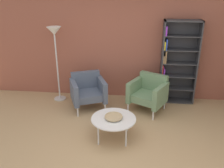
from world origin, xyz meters
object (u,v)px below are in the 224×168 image
(bookshelf_tall, at_px, (177,63))
(decorative_bowl, at_px, (114,117))
(floor_lamp_torchiere, at_px, (55,40))
(armchair_by_bookshelf, at_px, (88,90))
(armchair_near_window, at_px, (149,92))
(coffee_table_low, at_px, (114,120))

(bookshelf_tall, relative_size, decorative_bowl, 5.94)
(decorative_bowl, height_order, floor_lamp_torchiere, floor_lamp_torchiere)
(armchair_by_bookshelf, distance_m, floor_lamp_torchiere, 1.33)
(armchair_by_bookshelf, relative_size, armchair_near_window, 0.98)
(floor_lamp_torchiere, bearing_deg, armchair_near_window, -8.41)
(bookshelf_tall, relative_size, floor_lamp_torchiere, 1.09)
(bookshelf_tall, distance_m, floor_lamp_torchiere, 2.79)
(bookshelf_tall, xyz_separation_m, floor_lamp_torchiere, (-2.73, -0.21, 0.52))
(coffee_table_low, relative_size, decorative_bowl, 2.50)
(coffee_table_low, bearing_deg, bookshelf_tall, 52.71)
(armchair_near_window, bearing_deg, decorative_bowl, -91.27)
(armchair_near_window, relative_size, floor_lamp_torchiere, 0.53)
(armchair_by_bookshelf, xyz_separation_m, armchair_near_window, (1.34, 0.03, 0.00))
(decorative_bowl, xyz_separation_m, armchair_by_bookshelf, (-0.69, 1.13, -0.02))
(coffee_table_low, bearing_deg, floor_lamp_torchiere, 134.82)
(coffee_table_low, height_order, armchair_by_bookshelf, armchair_by_bookshelf)
(armchair_near_window, bearing_deg, armchair_by_bookshelf, -150.52)
(decorative_bowl, relative_size, armchair_near_window, 0.34)
(bookshelf_tall, xyz_separation_m, coffee_table_low, (-1.28, -1.67, -0.56))
(bookshelf_tall, relative_size, coffee_table_low, 2.37)
(decorative_bowl, bearing_deg, armchair_near_window, 60.44)
(coffee_table_low, xyz_separation_m, armchair_near_window, (0.65, 1.15, 0.04))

